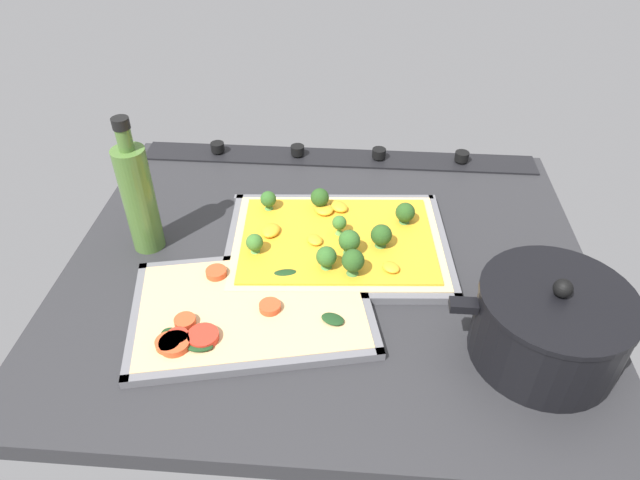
% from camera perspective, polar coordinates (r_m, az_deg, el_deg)
% --- Properties ---
extents(ground_plane, '(0.84, 0.72, 0.03)m').
position_cam_1_polar(ground_plane, '(0.92, 0.79, -2.81)').
color(ground_plane, '#28282B').
extents(stove_control_panel, '(0.80, 0.07, 0.03)m').
position_cam_1_polar(stove_control_panel, '(1.17, 1.84, 8.49)').
color(stove_control_panel, black).
rests_on(stove_control_panel, ground_plane).
extents(baking_tray_front, '(0.38, 0.30, 0.01)m').
position_cam_1_polar(baking_tray_front, '(0.93, 1.76, -0.51)').
color(baking_tray_front, slate).
rests_on(baking_tray_front, ground_plane).
extents(broccoli_pizza, '(0.36, 0.27, 0.06)m').
position_cam_1_polar(broccoli_pizza, '(0.92, 1.78, 0.15)').
color(broccoli_pizza, '#D3B77F').
rests_on(broccoli_pizza, baking_tray_front).
extents(baking_tray_back, '(0.39, 0.30, 0.01)m').
position_cam_1_polar(baking_tray_back, '(0.83, -6.89, -7.00)').
color(baking_tray_back, slate).
rests_on(baking_tray_back, ground_plane).
extents(veggie_pizza_back, '(0.36, 0.27, 0.02)m').
position_cam_1_polar(veggie_pizza_back, '(0.82, -7.57, -6.96)').
color(veggie_pizza_back, tan).
rests_on(veggie_pizza_back, baking_tray_back).
extents(cooking_pot, '(0.26, 0.20, 0.13)m').
position_cam_1_polar(cooking_pot, '(0.79, 22.27, -8.01)').
color(cooking_pot, black).
rests_on(cooking_pot, ground_plane).
extents(oil_bottle, '(0.05, 0.05, 0.23)m').
position_cam_1_polar(oil_bottle, '(0.93, -17.96, 4.21)').
color(oil_bottle, '#476B2D').
rests_on(oil_bottle, ground_plane).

